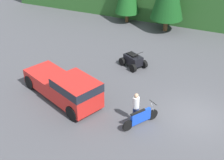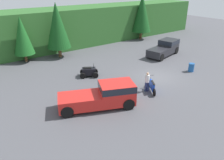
{
  "view_description": "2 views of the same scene",
  "coord_description": "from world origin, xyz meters",
  "px_view_note": "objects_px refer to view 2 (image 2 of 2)",
  "views": [
    {
      "loc": [
        1.36,
        -14.5,
        10.73
      ],
      "look_at": [
        -5.21,
        0.3,
        0.95
      ],
      "focal_mm": 50.0,
      "sensor_mm": 36.0,
      "label": 1
    },
    {
      "loc": [
        -15.25,
        -13.37,
        8.62
      ],
      "look_at": [
        -5.21,
        0.3,
        0.95
      ],
      "focal_mm": 35.0,
      "sensor_mm": 36.0,
      "label": 2
    }
  ],
  "objects_px": {
    "pickup_truck_red": "(104,95)",
    "rider_person": "(147,81)",
    "pickup_truck_second": "(165,47)",
    "steel_barrel": "(191,67)",
    "quad_atv": "(89,72)",
    "dirt_bike": "(152,86)"
  },
  "relations": [
    {
      "from": "pickup_truck_red",
      "to": "rider_person",
      "type": "height_order",
      "value": "pickup_truck_red"
    },
    {
      "from": "pickup_truck_second",
      "to": "steel_barrel",
      "type": "relative_size",
      "value": 6.12
    },
    {
      "from": "pickup_truck_second",
      "to": "steel_barrel",
      "type": "height_order",
      "value": "pickup_truck_second"
    },
    {
      "from": "pickup_truck_second",
      "to": "rider_person",
      "type": "xyz_separation_m",
      "value": [
        -9.13,
        -6.02,
        -0.02
      ]
    },
    {
      "from": "quad_atv",
      "to": "dirt_bike",
      "type": "bearing_deg",
      "value": -35.9
    },
    {
      "from": "pickup_truck_red",
      "to": "steel_barrel",
      "type": "xyz_separation_m",
      "value": [
        11.32,
        0.41,
        -0.53
      ]
    },
    {
      "from": "dirt_bike",
      "to": "steel_barrel",
      "type": "height_order",
      "value": "dirt_bike"
    },
    {
      "from": "pickup_truck_second",
      "to": "quad_atv",
      "type": "bearing_deg",
      "value": 168.23
    },
    {
      "from": "pickup_truck_red",
      "to": "quad_atv",
      "type": "bearing_deg",
      "value": 92.85
    },
    {
      "from": "quad_atv",
      "to": "rider_person",
      "type": "bearing_deg",
      "value": -38.23
    },
    {
      "from": "rider_person",
      "to": "steel_barrel",
      "type": "xyz_separation_m",
      "value": [
        6.97,
        0.53,
        -0.51
      ]
    },
    {
      "from": "pickup_truck_red",
      "to": "dirt_bike",
      "type": "xyz_separation_m",
      "value": [
        4.73,
        -0.35,
        -0.5
      ]
    },
    {
      "from": "pickup_truck_red",
      "to": "dirt_bike",
      "type": "distance_m",
      "value": 4.77
    },
    {
      "from": "quad_atv",
      "to": "pickup_truck_second",
      "type": "bearing_deg",
      "value": 31.33
    },
    {
      "from": "quad_atv",
      "to": "steel_barrel",
      "type": "distance_m",
      "value": 10.64
    },
    {
      "from": "pickup_truck_red",
      "to": "rider_person",
      "type": "distance_m",
      "value": 4.35
    },
    {
      "from": "rider_person",
      "to": "quad_atv",
      "type": "bearing_deg",
      "value": 47.3
    },
    {
      "from": "pickup_truck_second",
      "to": "dirt_bike",
      "type": "bearing_deg",
      "value": -157.54
    },
    {
      "from": "pickup_truck_red",
      "to": "pickup_truck_second",
      "type": "height_order",
      "value": "same"
    },
    {
      "from": "pickup_truck_second",
      "to": "quad_atv",
      "type": "relative_size",
      "value": 2.48
    },
    {
      "from": "pickup_truck_red",
      "to": "quad_atv",
      "type": "distance_m",
      "value": 6.02
    },
    {
      "from": "pickup_truck_second",
      "to": "steel_barrel",
      "type": "xyz_separation_m",
      "value": [
        -2.16,
        -5.49,
        -0.53
      ]
    }
  ]
}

